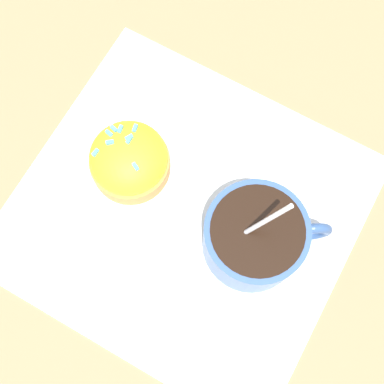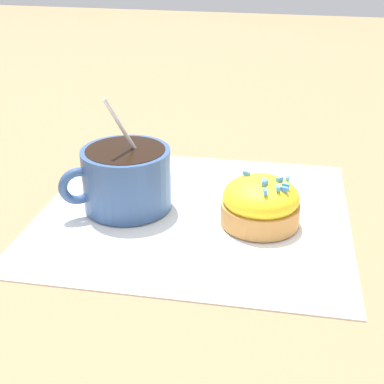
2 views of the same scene
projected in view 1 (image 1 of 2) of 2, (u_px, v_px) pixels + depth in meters
ground_plane at (185, 211)px, 0.51m from camera, size 3.00×3.00×0.00m
paper_napkin at (185, 211)px, 0.51m from camera, size 0.33×0.31×0.00m
coffee_cup at (256, 237)px, 0.47m from camera, size 0.10×0.09×0.12m
frosted_pastry at (129, 160)px, 0.50m from camera, size 0.08×0.08×0.05m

